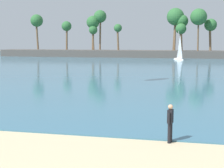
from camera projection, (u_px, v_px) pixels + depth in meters
The scene contains 4 objects.
sea at pixel (154, 61), 69.87m from camera, with size 220.00×110.72×0.06m, color #386B84.
palm_headland at pixel (162, 43), 84.34m from camera, with size 83.51×6.13×12.05m.
person_at_waterline at pixel (170, 122), 14.71m from camera, with size 0.26×0.54×1.67m.
sailboat_mid_bay at pixel (179, 57), 74.64m from camera, with size 3.21×4.79×6.72m.
Camera 1 is at (6.85, -5.62, 4.39)m, focal length 55.34 mm.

